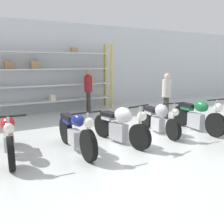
# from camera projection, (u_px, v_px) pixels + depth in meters

# --- Properties ---
(ground_plane) EXTENTS (30.00, 30.00, 0.00)m
(ground_plane) POSITION_uv_depth(u_px,v_px,m) (120.00, 141.00, 6.43)
(ground_plane) COLOR silver
(back_wall) EXTENTS (30.00, 0.08, 3.60)m
(back_wall) POSITION_uv_depth(u_px,v_px,m) (57.00, 67.00, 10.32)
(back_wall) COLOR silver
(back_wall) RESTS_ON ground_plane
(shelving_rack) EXTENTS (4.96, 0.63, 2.79)m
(shelving_rack) POSITION_uv_depth(u_px,v_px,m) (54.00, 76.00, 9.96)
(shelving_rack) COLOR yellow
(shelving_rack) RESTS_ON ground_plane
(motorcycle_red) EXTENTS (0.64, 2.18, 1.04)m
(motorcycle_red) POSITION_uv_depth(u_px,v_px,m) (8.00, 134.00, 5.31)
(motorcycle_red) COLOR black
(motorcycle_red) RESTS_ON ground_plane
(motorcycle_blue) EXTENTS (0.65, 2.05, 1.03)m
(motorcycle_blue) POSITION_uv_depth(u_px,v_px,m) (76.00, 131.00, 5.62)
(motorcycle_blue) COLOR black
(motorcycle_blue) RESTS_ON ground_plane
(motorcycle_white) EXTENTS (0.68, 1.98, 1.04)m
(motorcycle_white) POSITION_uv_depth(u_px,v_px,m) (120.00, 125.00, 6.20)
(motorcycle_white) COLOR black
(motorcycle_white) RESTS_ON ground_plane
(motorcycle_silver) EXTENTS (0.63, 1.98, 0.98)m
(motorcycle_silver) POSITION_uv_depth(u_px,v_px,m) (159.00, 118.00, 7.09)
(motorcycle_silver) COLOR black
(motorcycle_silver) RESTS_ON ground_plane
(motorcycle_green) EXTENTS (0.61, 2.02, 1.03)m
(motorcycle_green) POSITION_uv_depth(u_px,v_px,m) (198.00, 115.00, 7.31)
(motorcycle_green) COLOR black
(motorcycle_green) RESTS_ON ground_plane
(person_browsing) EXTENTS (0.37, 0.37, 1.69)m
(person_browsing) POSITION_uv_depth(u_px,v_px,m) (88.00, 88.00, 10.08)
(person_browsing) COLOR #38332D
(person_browsing) RESTS_ON ground_plane
(person_near_rack) EXTENTS (0.41, 0.41, 1.62)m
(person_near_rack) POSITION_uv_depth(u_px,v_px,m) (167.00, 92.00, 8.87)
(person_near_rack) COLOR #38332D
(person_near_rack) RESTS_ON ground_plane
(toolbox) EXTENTS (0.44, 0.26, 0.28)m
(toolbox) POSITION_uv_depth(u_px,v_px,m) (223.00, 121.00, 8.02)
(toolbox) COLOR #1E4C8C
(toolbox) RESTS_ON ground_plane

